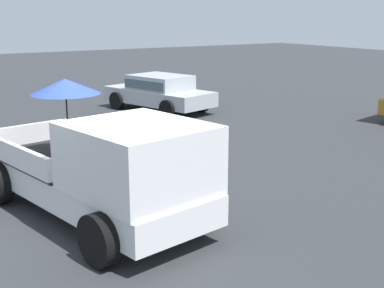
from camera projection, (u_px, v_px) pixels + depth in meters
ground_plane at (93, 215)px, 9.49m from camera, size 80.00×80.00×0.00m
pickup_truck_main at (105, 168)px, 8.94m from camera, size 5.31×2.98×2.37m
parked_sedan_near at (159, 91)px, 19.34m from camera, size 4.61×2.84×1.33m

